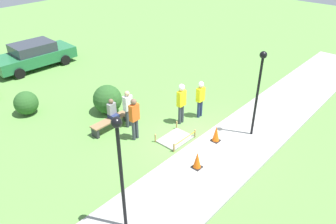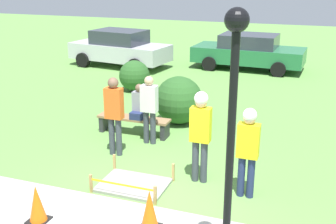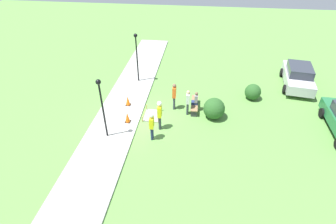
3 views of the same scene
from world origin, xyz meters
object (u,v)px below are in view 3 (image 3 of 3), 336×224
at_px(traffic_cone_near_patch, 128,101).
at_px(lamppost_far, 137,51).
at_px(person_seated_on_bench, 196,99).
at_px(worker_supervisor, 160,112).
at_px(parked_car_silver, 298,76).
at_px(bystander_in_orange_shirt, 174,95).
at_px(bystander_in_gray_shirt, 188,101).
at_px(worker_assistant, 152,124).
at_px(traffic_cone_far_patch, 127,117).
at_px(lamppost_near, 101,100).
at_px(park_bench, 195,104).

xyz_separation_m(traffic_cone_near_patch, lamppost_far, (-3.49, -0.06, 2.12)).
bearing_deg(person_seated_on_bench, lamppost_far, -126.54).
bearing_deg(lamppost_far, person_seated_on_bench, 53.46).
relative_size(worker_supervisor, parked_car_silver, 0.41).
bearing_deg(parked_car_silver, lamppost_far, -77.76).
xyz_separation_m(person_seated_on_bench, bystander_in_orange_shirt, (0.00, -1.39, 0.25)).
relative_size(bystander_in_gray_shirt, lamppost_far, 0.46).
relative_size(traffic_cone_near_patch, worker_assistant, 0.37).
distance_m(traffic_cone_far_patch, bystander_in_gray_shirt, 3.89).
distance_m(worker_supervisor, bystander_in_orange_shirt, 2.29).
bearing_deg(parked_car_silver, traffic_cone_near_patch, -61.85).
xyz_separation_m(traffic_cone_far_patch, lamppost_near, (1.42, -0.84, 2.05)).
distance_m(worker_assistant, bystander_in_orange_shirt, 3.33).
relative_size(lamppost_near, lamppost_far, 0.98).
bearing_deg(traffic_cone_near_patch, person_seated_on_bench, 91.53).
bearing_deg(parked_car_silver, park_bench, -53.28).
xyz_separation_m(traffic_cone_near_patch, lamppost_near, (3.26, -0.39, 2.07)).
height_order(person_seated_on_bench, bystander_in_gray_shirt, bystander_in_gray_shirt).
relative_size(worker_supervisor, bystander_in_gray_shirt, 1.11).
bearing_deg(worker_assistant, person_seated_on_bench, 144.37).
relative_size(traffic_cone_far_patch, person_seated_on_bench, 0.78).
bearing_deg(parked_car_silver, worker_supervisor, -47.60).
relative_size(bystander_in_gray_shirt, parked_car_silver, 0.37).
bearing_deg(worker_assistant, worker_supervisor, 163.63).
xyz_separation_m(person_seated_on_bench, worker_supervisor, (2.21, -2.00, 0.34)).
relative_size(traffic_cone_far_patch, lamppost_far, 0.19).
relative_size(traffic_cone_far_patch, lamppost_near, 0.19).
height_order(park_bench, parked_car_silver, parked_car_silver).
relative_size(lamppost_near, parked_car_silver, 0.77).
bearing_deg(traffic_cone_near_patch, traffic_cone_far_patch, 13.70).
xyz_separation_m(person_seated_on_bench, worker_assistant, (3.20, -2.30, 0.23)).
relative_size(traffic_cone_near_patch, lamppost_near, 0.18).
height_order(park_bench, person_seated_on_bench, person_seated_on_bench).
xyz_separation_m(person_seated_on_bench, parked_car_silver, (-4.24, 7.45, 0.01)).
bearing_deg(worker_assistant, parked_car_silver, 127.35).
distance_m(park_bench, person_seated_on_bench, 0.50).
bearing_deg(worker_assistant, bystander_in_gray_shirt, 146.24).
relative_size(traffic_cone_near_patch, lamppost_far, 0.18).
relative_size(traffic_cone_far_patch, bystander_in_orange_shirt, 0.37).
relative_size(bystander_in_orange_shirt, parked_car_silver, 0.40).
bearing_deg(park_bench, parked_car_silver, 118.60).
bearing_deg(worker_supervisor, lamppost_near, -67.89).
xyz_separation_m(bystander_in_orange_shirt, parked_car_silver, (-4.24, 8.85, -0.23)).
xyz_separation_m(traffic_cone_near_patch, person_seated_on_bench, (-0.12, 4.49, 0.40)).
height_order(traffic_cone_far_patch, person_seated_on_bench, person_seated_on_bench).
bearing_deg(lamppost_far, park_bench, 54.36).
height_order(lamppost_near, parked_car_silver, lamppost_near).
height_order(bystander_in_gray_shirt, lamppost_near, lamppost_near).
bearing_deg(park_bench, traffic_cone_far_patch, -62.21).
xyz_separation_m(worker_assistant, lamppost_near, (0.18, -2.58, 1.44)).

